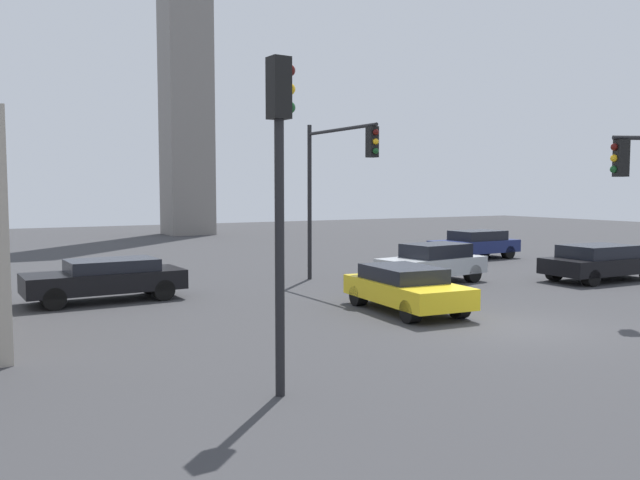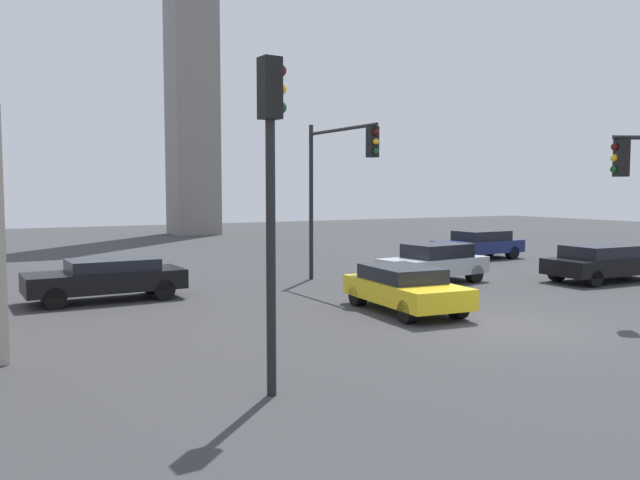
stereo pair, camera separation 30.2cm
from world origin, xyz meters
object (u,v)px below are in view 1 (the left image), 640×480
at_px(traffic_light_2, 280,164).
at_px(car_3, 475,244).
at_px(car_1, 600,262).
at_px(traffic_light_1, 337,169).
at_px(car_2, 405,287).
at_px(car_4, 433,262).
at_px(car_0, 106,278).

height_order(traffic_light_2, car_3, traffic_light_2).
distance_m(traffic_light_2, car_1, 18.18).
xyz_separation_m(traffic_light_1, car_1, (9.35, -3.84, -3.47)).
height_order(car_1, car_2, car_1).
xyz_separation_m(traffic_light_2, car_1, (16.67, 6.54, -3.16)).
height_order(car_3, car_4, car_4).
height_order(traffic_light_2, car_0, traffic_light_2).
xyz_separation_m(car_1, car_2, (-10.21, -1.40, -0.04)).
relative_size(car_1, car_4, 1.10).
xyz_separation_m(traffic_light_2, car_2, (6.46, 5.14, -3.20)).
height_order(traffic_light_1, car_1, traffic_light_1).
relative_size(traffic_light_2, car_3, 1.23).
bearing_deg(traffic_light_1, car_0, -95.68).
relative_size(traffic_light_2, car_0, 1.17).
distance_m(traffic_light_2, car_3, 23.53).
xyz_separation_m(car_0, car_3, (18.59, 3.71, 0.03)).
relative_size(car_0, car_4, 1.12).
height_order(car_0, car_1, car_1).
bearing_deg(traffic_light_2, traffic_light_1, 51.05).
height_order(traffic_light_1, traffic_light_2, traffic_light_1).
distance_m(traffic_light_1, traffic_light_2, 12.70).
bearing_deg(traffic_light_2, car_4, 36.79).
relative_size(traffic_light_2, car_4, 1.32).
bearing_deg(car_2, car_3, 134.61).
distance_m(car_2, car_4, 5.93).
xyz_separation_m(traffic_light_2, car_4, (10.77, 9.21, -3.12)).
xyz_separation_m(car_1, car_3, (1.35, 8.27, 0.02)).
bearing_deg(car_0, car_4, 168.99).
bearing_deg(traffic_light_2, car_1, 17.66).
bearing_deg(car_3, car_2, 38.16).
xyz_separation_m(traffic_light_1, car_4, (3.45, -1.16, -3.43)).
xyz_separation_m(car_2, car_4, (4.31, 4.07, 0.08)).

